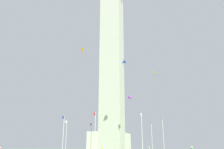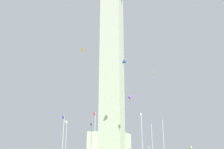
# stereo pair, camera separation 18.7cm
# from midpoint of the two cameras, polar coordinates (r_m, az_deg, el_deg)

# --- Properties ---
(obelisk_monument) EXTENTS (6.12, 6.12, 55.67)m
(obelisk_monument) POSITION_cam_midpoint_polar(r_m,az_deg,el_deg) (71.91, 0.07, 4.09)
(obelisk_monument) COLOR #B7B2A8
(obelisk_monument) RESTS_ON ground
(flagpole_n) EXTENTS (1.12, 0.14, 9.29)m
(flagpole_n) POSITION_cam_midpoint_polar(r_m,az_deg,el_deg) (53.74, -4.11, -13.62)
(flagpole_n) COLOR silver
(flagpole_n) RESTS_ON ground
(flagpole_ne) EXTENTS (1.12, 0.14, 9.29)m
(flagpole_ne) POSITION_cam_midpoint_polar(r_m,az_deg,el_deg) (55.27, 7.37, -13.62)
(flagpole_ne) COLOR silver
(flagpole_ne) RESTS_ON ground
(flagpole_e) EXTENTS (1.12, 0.14, 9.29)m
(flagpole_e) POSITION_cam_midpoint_polar(r_m,az_deg,el_deg) (64.65, 12.45, -13.87)
(flagpole_e) COLOR silver
(flagpole_e) RESTS_ON ground
(flagpole_se) EXTENTS (1.12, 0.14, 9.29)m
(flagpole_se) POSITION_cam_midpoint_polar(r_m,az_deg,el_deg) (74.85, 9.76, -14.43)
(flagpole_se) COLOR silver
(flagpole_se) RESTS_ON ground
(flagpole_s) EXTENTS (1.12, 0.14, 9.29)m
(flagpole_s) POSITION_cam_midpoint_polar(r_m,az_deg,el_deg) (80.56, 2.87, -14.82)
(flagpole_s) COLOR silver
(flagpole_s) RESTS_ON ground
(flagpole_sw) EXTENTS (1.12, 0.14, 9.29)m
(flagpole_sw) POSITION_cam_midpoint_polar(r_m,az_deg,el_deg) (79.52, -5.02, -14.75)
(flagpole_sw) COLOR silver
(flagpole_sw) RESTS_ON ground
(flagpole_w) EXTENTS (1.12, 0.14, 9.29)m
(flagpole_w) POSITION_cam_midpoint_polar(r_m,az_deg,el_deg) (72.10, -11.03, -14.26)
(flagpole_w) COLOR silver
(flagpole_w) RESTS_ON ground
(flagpole_nw) EXTENTS (1.12, 0.14, 9.29)m
(flagpole_nw) POSITION_cam_midpoint_polar(r_m,az_deg,el_deg) (61.44, -11.73, -13.76)
(flagpole_nw) COLOR silver
(flagpole_nw) RESTS_ON ground
(kite_blue_delta) EXTENTS (1.45, 1.62, 2.07)m
(kite_blue_delta) POSITION_cam_midpoint_polar(r_m,az_deg,el_deg) (57.60, 2.83, 2.96)
(kite_blue_delta) COLOR blue
(kite_orange_box) EXTENTS (1.00, 0.92, 1.95)m
(kite_orange_box) POSITION_cam_midpoint_polar(r_m,az_deg,el_deg) (68.81, -7.12, 6.06)
(kite_orange_box) COLOR orange
(kite_purple_delta) EXTENTS (1.37, 1.24, 1.80)m
(kite_purple_delta) POSITION_cam_midpoint_polar(r_m,az_deg,el_deg) (59.04, 4.53, -5.63)
(kite_purple_delta) COLOR purple
(kite_yellow_diamond) EXTENTS (1.29, 1.15, 2.03)m
(kite_yellow_diamond) POSITION_cam_midpoint_polar(r_m,az_deg,el_deg) (63.67, 10.38, 0.48)
(kite_yellow_diamond) COLOR yellow
(distant_building) EXTENTS (27.93, 15.11, 8.59)m
(distant_building) POSITION_cam_midpoint_polar(r_m,az_deg,el_deg) (123.23, -0.22, -16.02)
(distant_building) COLOR beige
(distant_building) RESTS_ON ground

